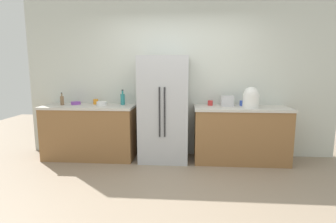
{
  "coord_description": "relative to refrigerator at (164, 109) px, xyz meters",
  "views": [
    {
      "loc": [
        0.17,
        -3.08,
        1.56
      ],
      "look_at": [
        -0.09,
        0.4,
        0.99
      ],
      "focal_mm": 28.62,
      "sensor_mm": 36.0,
      "label": 1
    }
  ],
  "objects": [
    {
      "name": "cup_c",
      "position": [
        -1.23,
        0.18,
        0.09
      ],
      "size": [
        0.09,
        0.09,
        0.09
      ],
      "primitive_type": "cylinder",
      "color": "orange",
      "rests_on": "counter_left"
    },
    {
      "name": "bowl_a",
      "position": [
        -1.07,
        0.03,
        0.08
      ],
      "size": [
        0.17,
        0.17,
        0.07
      ],
      "primitive_type": "cylinder",
      "color": "white",
      "rests_on": "counter_left"
    },
    {
      "name": "counter_left",
      "position": [
        -1.29,
        0.01,
        -0.41
      ],
      "size": [
        1.57,
        0.63,
        0.92
      ],
      "color": "olive",
      "rests_on": "ground_plane"
    },
    {
      "name": "refrigerator",
      "position": [
        0.0,
        0.0,
        0.0
      ],
      "size": [
        0.81,
        0.63,
        1.75
      ],
      "color": "#B2B5BA",
      "rests_on": "ground_plane"
    },
    {
      "name": "ground_plane",
      "position": [
        0.23,
        -1.32,
        -0.88
      ],
      "size": [
        10.92,
        10.92,
        0.0
      ],
      "primitive_type": "plane",
      "color": "gray"
    },
    {
      "name": "toaster",
      "position": [
        1.06,
        0.13,
        0.13
      ],
      "size": [
        0.2,
        0.17,
        0.17
      ],
      "primitive_type": "cube",
      "color": "silver",
      "rests_on": "counter_right"
    },
    {
      "name": "bottle_a",
      "position": [
        -1.77,
        0.04,
        0.13
      ],
      "size": [
        0.06,
        0.06,
        0.22
      ],
      "color": "brown",
      "rests_on": "counter_left"
    },
    {
      "name": "rice_cooker",
      "position": [
        1.41,
        -0.04,
        0.21
      ],
      "size": [
        0.26,
        0.26,
        0.34
      ],
      "color": "white",
      "rests_on": "counter_right"
    },
    {
      "name": "counter_right",
      "position": [
        1.28,
        0.01,
        -0.41
      ],
      "size": [
        1.55,
        0.63,
        0.92
      ],
      "color": "olive",
      "rests_on": "ground_plane"
    },
    {
      "name": "bottle_b",
      "position": [
        -0.73,
        0.14,
        0.15
      ],
      "size": [
        0.08,
        0.08,
        0.26
      ],
      "color": "teal",
      "rests_on": "counter_left"
    },
    {
      "name": "bowl_b",
      "position": [
        -1.57,
        0.13,
        0.07
      ],
      "size": [
        0.17,
        0.17,
        0.05
      ],
      "primitive_type": "cylinder",
      "color": "purple",
      "rests_on": "counter_left"
    },
    {
      "name": "cup_b",
      "position": [
        0.78,
        0.18,
        0.09
      ],
      "size": [
        0.09,
        0.09,
        0.08
      ],
      "primitive_type": "cylinder",
      "color": "red",
      "rests_on": "counter_right"
    },
    {
      "name": "kitchen_back_panel",
      "position": [
        0.23,
        0.37,
        0.62
      ],
      "size": [
        5.46,
        0.1,
        2.99
      ],
      "primitive_type": "cube",
      "color": "silver",
      "rests_on": "ground_plane"
    },
    {
      "name": "cup_a",
      "position": [
        1.32,
        0.19,
        0.09
      ],
      "size": [
        0.09,
        0.09,
        0.09
      ],
      "primitive_type": "cylinder",
      "color": "blue",
      "rests_on": "counter_right"
    }
  ]
}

